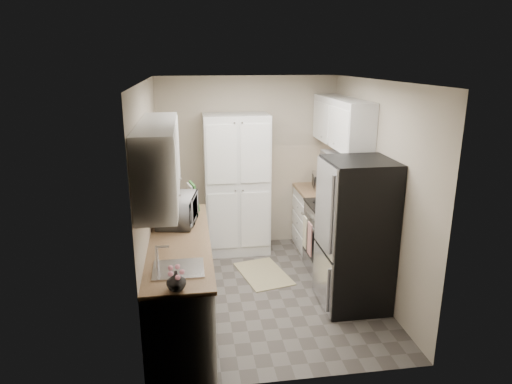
# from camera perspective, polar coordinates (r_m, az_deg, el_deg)

# --- Properties ---
(ground) EXTENTS (3.20, 3.20, 0.00)m
(ground) POSITION_cam_1_polar(r_m,az_deg,el_deg) (5.68, 1.22, -12.35)
(ground) COLOR #56514C
(ground) RESTS_ON ground
(room_shell) EXTENTS (2.64, 3.24, 2.52)m
(room_shell) POSITION_cam_1_polar(r_m,az_deg,el_deg) (5.09, 1.15, 3.86)
(room_shell) COLOR #BAAC97
(room_shell) RESTS_ON ground
(pantry_cabinet) EXTENTS (0.90, 0.55, 2.00)m
(pantry_cabinet) POSITION_cam_1_polar(r_m,az_deg,el_deg) (6.49, -2.42, 0.91)
(pantry_cabinet) COLOR silver
(pantry_cabinet) RESTS_ON ground
(base_cabinet_left) EXTENTS (0.60, 2.30, 0.88)m
(base_cabinet_left) POSITION_cam_1_polar(r_m,az_deg,el_deg) (5.03, -9.29, -10.92)
(base_cabinet_left) COLOR silver
(base_cabinet_left) RESTS_ON ground
(countertop_left) EXTENTS (0.63, 2.33, 0.04)m
(countertop_left) POSITION_cam_1_polar(r_m,az_deg,el_deg) (4.84, -9.54, -6.07)
(countertop_left) COLOR #846647
(countertop_left) RESTS_ON base_cabinet_left
(base_cabinet_right) EXTENTS (0.60, 0.80, 0.88)m
(base_cabinet_right) POSITION_cam_1_polar(r_m,az_deg,el_deg) (6.77, 7.84, -3.56)
(base_cabinet_right) COLOR silver
(base_cabinet_right) RESTS_ON ground
(countertop_right) EXTENTS (0.63, 0.83, 0.04)m
(countertop_right) POSITION_cam_1_polar(r_m,az_deg,el_deg) (6.63, 7.99, 0.19)
(countertop_right) COLOR #846647
(countertop_right) RESTS_ON base_cabinet_right
(electric_range) EXTENTS (0.71, 0.78, 1.13)m
(electric_range) POSITION_cam_1_polar(r_m,az_deg,el_deg) (6.04, 9.82, -5.76)
(electric_range) COLOR #B7B7BC
(electric_range) RESTS_ON ground
(refrigerator) EXTENTS (0.70, 0.72, 1.70)m
(refrigerator) POSITION_cam_1_polar(r_m,az_deg,el_deg) (5.19, 12.37, -5.24)
(refrigerator) COLOR #B7B7BC
(refrigerator) RESTS_ON ground
(microwave) EXTENTS (0.49, 0.64, 0.32)m
(microwave) POSITION_cam_1_polar(r_m,az_deg,el_deg) (5.23, -9.79, -2.23)
(microwave) COLOR silver
(microwave) RESTS_ON countertop_left
(wine_bottle) EXTENTS (0.07, 0.07, 0.26)m
(wine_bottle) POSITION_cam_1_polar(r_m,az_deg,el_deg) (5.54, -11.07, -1.57)
(wine_bottle) COLOR black
(wine_bottle) RESTS_ON countertop_left
(flower_vase) EXTENTS (0.17, 0.17, 0.17)m
(flower_vase) POSITION_cam_1_polar(r_m,az_deg,el_deg) (3.81, -9.95, -10.86)
(flower_vase) COLOR white
(flower_vase) RESTS_ON countertop_left
(cutting_board) EXTENTS (0.08, 0.27, 0.34)m
(cutting_board) POSITION_cam_1_polar(r_m,az_deg,el_deg) (5.72, -7.71, -0.45)
(cutting_board) COLOR green
(cutting_board) RESTS_ON countertop_left
(toaster_oven) EXTENTS (0.36, 0.42, 0.22)m
(toaster_oven) POSITION_cam_1_polar(r_m,az_deg,el_deg) (6.66, 8.44, 1.39)
(toaster_oven) COLOR #B6B7BC
(toaster_oven) RESTS_ON countertop_right
(fruit_basket) EXTENTS (0.31, 0.31, 0.11)m
(fruit_basket) POSITION_cam_1_polar(r_m,az_deg,el_deg) (6.60, 8.74, 2.71)
(fruit_basket) COLOR orange
(fruit_basket) RESTS_ON toaster_oven
(kitchen_mat) EXTENTS (0.73, 0.97, 0.01)m
(kitchen_mat) POSITION_cam_1_polar(r_m,az_deg,el_deg) (6.09, 0.92, -10.17)
(kitchen_mat) COLOR tan
(kitchen_mat) RESTS_ON ground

